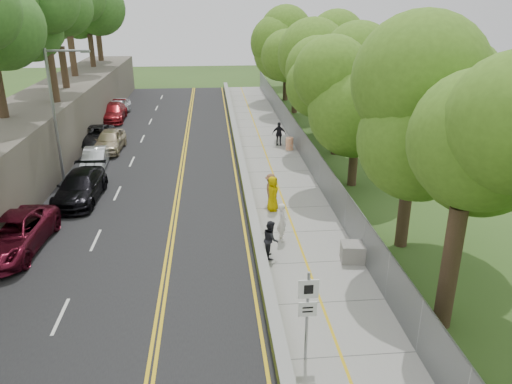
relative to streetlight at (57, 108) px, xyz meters
name	(u,v)px	position (x,y,z in m)	size (l,w,h in m)	color
ground	(262,307)	(10.46, -14.00, -4.64)	(140.00, 140.00, 0.00)	#33511E
road	(154,175)	(5.06, 1.00, -4.62)	(11.20, 66.00, 0.04)	black
sidewalk	(278,172)	(13.01, 1.00, -4.61)	(4.20, 66.00, 0.05)	gray
jersey_barrier	(242,169)	(10.71, 1.00, -4.34)	(0.42, 66.00, 0.60)	#C1EF3D
rock_embankment	(17,149)	(-3.04, 1.00, -2.64)	(5.00, 66.00, 4.00)	#595147
chainlink_fence	(310,157)	(15.11, 1.00, -3.64)	(0.04, 66.00, 2.00)	slate
trees_fenceside	(352,61)	(17.46, 1.00, 2.36)	(7.00, 66.00, 14.00)	#558923
streetlight	(57,108)	(0.00, 0.00, 0.00)	(2.52, 0.22, 8.00)	gray
signpost	(308,307)	(11.51, -17.02, -2.68)	(0.62, 0.09, 3.10)	gray
construction_barrel	(290,144)	(14.53, 5.86, -4.13)	(0.56, 0.56, 0.93)	#FF6216
concrete_block	(355,252)	(14.76, -11.00, -4.19)	(1.19, 0.89, 0.79)	gray
car_2	(11,235)	(-0.14, -8.78, -3.80)	(2.65, 5.76, 1.60)	#4F0C1B
car_3	(80,187)	(1.46, -2.85, -3.83)	(2.16, 5.32, 1.54)	black
car_4	(110,141)	(1.34, 6.81, -3.82)	(1.84, 4.57, 1.56)	tan
car_5	(95,159)	(1.10, 2.78, -3.94)	(1.40, 4.02, 1.32)	silver
car_6	(96,136)	(-0.01, 8.50, -3.90)	(2.34, 5.07, 1.41)	black
car_7	(113,112)	(-0.14, 16.66, -3.82)	(2.18, 5.36, 1.56)	maroon
car_8	(118,107)	(-0.14, 19.20, -3.82)	(1.85, 4.59, 1.57)	white
painter_0	(273,194)	(11.91, -5.27, -3.65)	(0.92, 0.60, 1.89)	#C2A200
painter_1	(282,222)	(11.91, -8.80, -3.67)	(0.67, 0.44, 1.85)	white
painter_2	(271,239)	(11.21, -10.33, -3.75)	(0.82, 0.64, 1.69)	black
painter_3	(271,189)	(11.91, -4.34, -3.73)	(1.11, 0.64, 1.71)	brown
person_far	(279,134)	(13.91, 7.08, -3.69)	(1.05, 0.44, 1.80)	black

